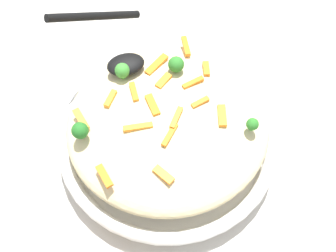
# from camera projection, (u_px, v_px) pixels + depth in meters

# --- Properties ---
(ground_plane) EXTENTS (2.40, 2.40, 0.00)m
(ground_plane) POSITION_uv_depth(u_px,v_px,m) (168.00, 146.00, 0.70)
(ground_plane) COLOR beige
(serving_bowl) EXTENTS (0.34, 0.34, 0.05)m
(serving_bowl) POSITION_uv_depth(u_px,v_px,m) (168.00, 139.00, 0.68)
(serving_bowl) COLOR white
(serving_bowl) RESTS_ON ground_plane
(pasta_mound) EXTENTS (0.30, 0.29, 0.07)m
(pasta_mound) POSITION_uv_depth(u_px,v_px,m) (168.00, 123.00, 0.64)
(pasta_mound) COLOR beige
(pasta_mound) RESTS_ON serving_bowl
(carrot_piece_0) EXTENTS (0.03, 0.01, 0.01)m
(carrot_piece_0) POSITION_uv_depth(u_px,v_px,m) (200.00, 103.00, 0.62)
(carrot_piece_0) COLOR orange
(carrot_piece_0) RESTS_ON pasta_mound
(carrot_piece_1) EXTENTS (0.04, 0.03, 0.01)m
(carrot_piece_1) POSITION_uv_depth(u_px,v_px,m) (157.00, 65.00, 0.65)
(carrot_piece_1) COLOR orange
(carrot_piece_1) RESTS_ON pasta_mound
(carrot_piece_2) EXTENTS (0.03, 0.03, 0.01)m
(carrot_piece_2) POSITION_uv_depth(u_px,v_px,m) (164.00, 81.00, 0.64)
(carrot_piece_2) COLOR orange
(carrot_piece_2) RESTS_ON pasta_mound
(carrot_piece_3) EXTENTS (0.03, 0.01, 0.01)m
(carrot_piece_3) POSITION_uv_depth(u_px,v_px,m) (193.00, 83.00, 0.63)
(carrot_piece_3) COLOR orange
(carrot_piece_3) RESTS_ON pasta_mound
(carrot_piece_4) EXTENTS (0.03, 0.03, 0.01)m
(carrot_piece_4) POSITION_uv_depth(u_px,v_px,m) (176.00, 118.00, 0.60)
(carrot_piece_4) COLOR orange
(carrot_piece_4) RESTS_ON pasta_mound
(carrot_piece_5) EXTENTS (0.01, 0.03, 0.01)m
(carrot_piece_5) POSITION_uv_depth(u_px,v_px,m) (134.00, 92.00, 0.63)
(carrot_piece_5) COLOR orange
(carrot_piece_5) RESTS_ON pasta_mound
(carrot_piece_6) EXTENTS (0.02, 0.04, 0.01)m
(carrot_piece_6) POSITION_uv_depth(u_px,v_px,m) (81.00, 119.00, 0.61)
(carrot_piece_6) COLOR orange
(carrot_piece_6) RESTS_ON pasta_mound
(carrot_piece_7) EXTENTS (0.03, 0.03, 0.01)m
(carrot_piece_7) POSITION_uv_depth(u_px,v_px,m) (170.00, 135.00, 0.59)
(carrot_piece_7) COLOR orange
(carrot_piece_7) RESTS_ON pasta_mound
(carrot_piece_8) EXTENTS (0.01, 0.04, 0.01)m
(carrot_piece_8) POSITION_uv_depth(u_px,v_px,m) (153.00, 105.00, 0.61)
(carrot_piece_8) COLOR orange
(carrot_piece_8) RESTS_ON pasta_mound
(carrot_piece_9) EXTENTS (0.01, 0.04, 0.01)m
(carrot_piece_9) POSITION_uv_depth(u_px,v_px,m) (186.00, 46.00, 0.67)
(carrot_piece_9) COLOR orange
(carrot_piece_9) RESTS_ON pasta_mound
(carrot_piece_10) EXTENTS (0.03, 0.03, 0.01)m
(carrot_piece_10) POSITION_uv_depth(u_px,v_px,m) (163.00, 175.00, 0.57)
(carrot_piece_10) COLOR orange
(carrot_piece_10) RESTS_ON pasta_mound
(carrot_piece_11) EXTENTS (0.04, 0.01, 0.01)m
(carrot_piece_11) POSITION_uv_depth(u_px,v_px,m) (138.00, 127.00, 0.60)
(carrot_piece_11) COLOR orange
(carrot_piece_11) RESTS_ON pasta_mound
(carrot_piece_12) EXTENTS (0.02, 0.04, 0.01)m
(carrot_piece_12) POSITION_uv_depth(u_px,v_px,m) (222.00, 116.00, 0.61)
(carrot_piece_12) COLOR orange
(carrot_piece_12) RESTS_ON pasta_mound
(carrot_piece_13) EXTENTS (0.02, 0.03, 0.01)m
(carrot_piece_13) POSITION_uv_depth(u_px,v_px,m) (110.00, 99.00, 0.62)
(carrot_piece_13) COLOR orange
(carrot_piece_13) RESTS_ON pasta_mound
(carrot_piece_14) EXTENTS (0.01, 0.03, 0.01)m
(carrot_piece_14) POSITION_uv_depth(u_px,v_px,m) (206.00, 69.00, 0.65)
(carrot_piece_14) COLOR orange
(carrot_piece_14) RESTS_ON pasta_mound
(carrot_piece_15) EXTENTS (0.02, 0.04, 0.01)m
(carrot_piece_15) POSITION_uv_depth(u_px,v_px,m) (104.00, 176.00, 0.57)
(carrot_piece_15) COLOR orange
(carrot_piece_15) RESTS_ON pasta_mound
(broccoli_floret_0) EXTENTS (0.02, 0.02, 0.03)m
(broccoli_floret_0) POSITION_uv_depth(u_px,v_px,m) (176.00, 65.00, 0.64)
(broccoli_floret_0) COLOR #296820
(broccoli_floret_0) RESTS_ON pasta_mound
(broccoli_floret_1) EXTENTS (0.02, 0.02, 0.03)m
(broccoli_floret_1) POSITION_uv_depth(u_px,v_px,m) (81.00, 134.00, 0.58)
(broccoli_floret_1) COLOR #205B1C
(broccoli_floret_1) RESTS_ON pasta_mound
(broccoli_floret_2) EXTENTS (0.02, 0.02, 0.02)m
(broccoli_floret_2) POSITION_uv_depth(u_px,v_px,m) (252.00, 124.00, 0.59)
(broccoli_floret_2) COLOR #296820
(broccoli_floret_2) RESTS_ON pasta_mound
(broccoli_floret_3) EXTENTS (0.02, 0.02, 0.03)m
(broccoli_floret_3) POSITION_uv_depth(u_px,v_px,m) (122.00, 71.00, 0.63)
(broccoli_floret_3) COLOR #377928
(broccoli_floret_3) RESTS_ON pasta_mound
(serving_spoon) EXTENTS (0.14, 0.12, 0.10)m
(serving_spoon) POSITION_uv_depth(u_px,v_px,m) (115.00, 47.00, 0.64)
(serving_spoon) COLOR black
(serving_spoon) RESTS_ON pasta_mound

